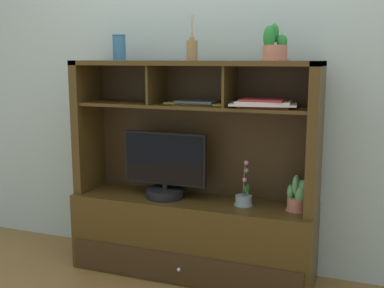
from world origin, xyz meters
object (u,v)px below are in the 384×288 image
(diffuser_bottle, at_px, (192,50))
(magazine_stack_centre, at_px, (197,102))
(media_console, at_px, (192,212))
(potted_fern, at_px, (297,195))
(potted_succulent, at_px, (274,48))
(ceramic_vase, at_px, (119,47))
(potted_orchid, at_px, (244,198))
(magazine_stack_left, at_px, (263,103))
(tv_monitor, at_px, (165,171))

(diffuser_bottle, bearing_deg, magazine_stack_centre, 68.12)
(media_console, height_order, potted_fern, media_console)
(diffuser_bottle, bearing_deg, media_console, 90.00)
(potted_succulent, bearing_deg, potted_fern, 5.22)
(diffuser_bottle, xyz_separation_m, potted_succulent, (0.51, -0.01, 0.01))
(ceramic_vase, bearing_deg, media_console, -0.56)
(potted_orchid, relative_size, magazine_stack_centre, 0.72)
(potted_orchid, distance_m, potted_fern, 0.33)
(magazine_stack_left, xyz_separation_m, potted_succulent, (0.05, 0.02, 0.32))
(potted_fern, xyz_separation_m, magazine_stack_left, (-0.21, -0.04, 0.54))
(potted_fern, height_order, magazine_stack_left, magazine_stack_left)
(media_console, relative_size, potted_fern, 7.19)
(potted_orchid, bearing_deg, ceramic_vase, 178.32)
(tv_monitor, xyz_separation_m, magazine_stack_left, (0.64, -0.01, 0.47))
(potted_orchid, bearing_deg, magazine_stack_centre, 171.50)
(potted_fern, xyz_separation_m, magazine_stack_centre, (-0.66, 0.04, 0.53))
(magazine_stack_left, bearing_deg, potted_succulent, 25.48)
(tv_monitor, bearing_deg, media_console, 13.34)
(magazine_stack_left, distance_m, diffuser_bottle, 0.56)
(potted_orchid, xyz_separation_m, potted_fern, (0.33, 0.01, 0.05))
(magazine_stack_centre, xyz_separation_m, diffuser_bottle, (-0.02, -0.04, 0.33))
(magazine_stack_centre, xyz_separation_m, potted_succulent, (0.50, -0.05, 0.33))
(potted_fern, relative_size, magazine_stack_centre, 0.56)
(potted_fern, distance_m, potted_succulent, 0.88)
(potted_succulent, bearing_deg, magazine_stack_left, -154.52)
(diffuser_bottle, relative_size, potted_succulent, 1.30)
(potted_orchid, height_order, magazine_stack_left, magazine_stack_left)
(potted_succulent, distance_m, ceramic_vase, 1.03)
(magazine_stack_centre, bearing_deg, tv_monitor, -159.74)
(potted_orchid, distance_m, diffuser_bottle, 0.97)
(potted_orchid, distance_m, magazine_stack_centre, 0.67)
(diffuser_bottle, bearing_deg, potted_fern, 0.22)
(potted_orchid, height_order, magazine_stack_centre, magazine_stack_centre)
(magazine_stack_centre, bearing_deg, media_console, -119.42)
(media_console, height_order, potted_orchid, media_console)
(media_console, relative_size, potted_orchid, 5.57)
(diffuser_bottle, xyz_separation_m, ceramic_vase, (-0.52, 0.02, 0.02))
(potted_fern, bearing_deg, magazine_stack_left, -169.71)
(media_console, bearing_deg, potted_orchid, -3.34)
(potted_orchid, distance_m, potted_succulent, 0.93)
(potted_orchid, bearing_deg, media_console, 176.66)
(media_console, distance_m, magazine_stack_centre, 0.72)
(media_console, xyz_separation_m, potted_fern, (0.68, -0.01, 0.19))
(potted_orchid, height_order, potted_fern, potted_orchid)
(potted_fern, bearing_deg, potted_orchid, -178.04)
(tv_monitor, bearing_deg, diffuser_bottle, 9.63)
(potted_orchid, relative_size, potted_fern, 1.29)
(magazine_stack_centre, relative_size, ceramic_vase, 2.35)
(media_console, relative_size, ceramic_vase, 9.43)
(magazine_stack_centre, distance_m, ceramic_vase, 0.64)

